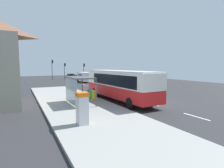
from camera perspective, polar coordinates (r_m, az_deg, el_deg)
name	(u,v)px	position (r m, az deg, el deg)	size (l,w,h in m)	color
ground_plane	(93,88)	(30.80, -6.10, -1.26)	(56.00, 92.00, 0.04)	#2D2D30
sidewalk_platform	(76,104)	(17.53, -11.44, -6.22)	(6.20, 30.00, 0.18)	#999993
lane_stripe_seg_0	(196,117)	(14.61, 25.14, -9.38)	(0.16, 2.20, 0.01)	silver
lane_stripe_seg_1	(151,104)	(17.99, 12.36, -6.21)	(0.16, 2.20, 0.01)	silver
lane_stripe_seg_2	(125,96)	(22.00, 4.01, -3.94)	(0.16, 2.20, 0.01)	silver
lane_stripe_seg_3	(107,91)	(26.34, -1.65, -2.34)	(0.16, 2.20, 0.01)	silver
lane_stripe_seg_4	(94,88)	(30.89, -5.67, -1.19)	(0.16, 2.20, 0.01)	silver
lane_stripe_seg_5	(85,85)	(35.56, -8.65, -0.33)	(0.16, 2.20, 0.01)	silver
lane_stripe_seg_6	(77,83)	(40.31, -10.92, 0.32)	(0.16, 2.20, 0.01)	silver
lane_stripe_seg_7	(72,81)	(45.11, -12.72, 0.84)	(0.16, 2.20, 0.01)	silver
bus	(119,84)	(19.01, 2.21, 0.15)	(2.81, 11.07, 3.21)	red
white_van	(84,76)	(41.76, -8.78, 2.38)	(2.17, 5.26, 2.30)	white
sedan_near	(71,76)	(54.12, -13.01, 2.44)	(1.94, 4.45, 1.52)	black
sedan_far	(77,77)	(47.87, -11.08, 2.08)	(1.85, 4.41, 1.52)	#B7B7BC
ticket_machine	(82,108)	(10.96, -9.43, -7.54)	(0.66, 0.76, 1.94)	silver
recycling_bin_yellow	(94,95)	(18.84, -5.67, -3.56)	(0.52, 0.52, 0.95)	yellow
recycling_bin_green	(92,94)	(19.49, -6.43, -3.27)	(0.52, 0.52, 0.95)	green
recycling_bin_blue	(90,93)	(20.13, -7.14, -2.99)	(0.52, 0.52, 0.95)	blue
traffic_light_near_side	(84,69)	(52.30, -8.89, 4.86)	(0.49, 0.28, 4.51)	#2D2D2D
traffic_light_far_side	(52,67)	(51.03, -18.44, 5.25)	(0.49, 0.28, 5.42)	#2D2D2D
traffic_light_median	(65,68)	(52.48, -14.76, 4.81)	(0.49, 0.28, 4.61)	#2D2D2D
bus_shelter	(76,83)	(16.82, -11.22, 0.21)	(1.80, 4.00, 2.50)	#4C4C51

